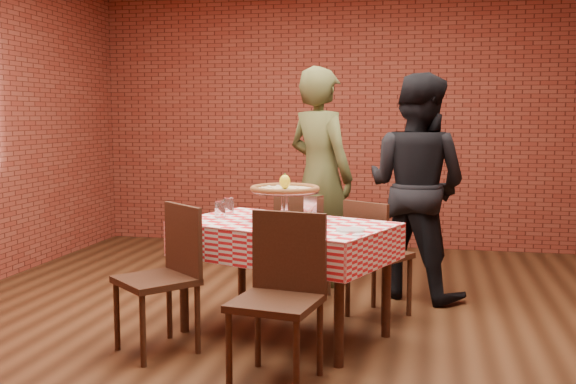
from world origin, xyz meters
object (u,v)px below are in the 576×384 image
(chair_far_right, at_px, (379,258))
(chair_far_left, at_px, (304,246))
(pizza_stand, at_px, (285,206))
(pizza, at_px, (285,190))
(water_glass_left, at_px, (220,210))
(condiment_caddy, at_px, (314,206))
(chair_near_left, at_px, (156,280))
(table, at_px, (284,279))
(diner_olive, at_px, (320,176))
(diner_black, at_px, (416,187))
(chair_near_right, at_px, (276,301))
(water_glass_right, at_px, (229,206))

(chair_far_right, bearing_deg, chair_far_left, 1.34)
(pizza_stand, bearing_deg, pizza, 0.00)
(water_glass_left, height_order, condiment_caddy, condiment_caddy)
(water_glass_left, relative_size, chair_near_left, 0.13)
(table, height_order, condiment_caddy, condiment_caddy)
(diner_olive, height_order, diner_black, diner_olive)
(pizza_stand, distance_m, pizza, 0.11)
(chair_near_right, height_order, diner_black, diner_black)
(table, relative_size, diner_olive, 0.72)
(water_glass_left, distance_m, chair_near_right, 1.13)
(table, distance_m, diner_black, 1.52)
(condiment_caddy, bearing_deg, chair_near_left, -113.62)
(water_glass_right, relative_size, chair_far_right, 0.14)
(water_glass_left, bearing_deg, diner_black, 40.18)
(chair_far_left, distance_m, diner_olive, 0.75)
(water_glass_right, xyz_separation_m, chair_far_right, (1.05, 0.27, -0.39))
(diner_black, bearing_deg, water_glass_left, 66.99)
(pizza, xyz_separation_m, diner_black, (0.83, 1.11, -0.08))
(chair_near_right, xyz_separation_m, diner_black, (0.70, 1.98, 0.43))
(pizza_stand, relative_size, diner_olive, 0.25)
(pizza, bearing_deg, chair_far_left, 91.86)
(diner_olive, bearing_deg, water_glass_right, 102.79)
(condiment_caddy, relative_size, chair_far_right, 0.18)
(table, relative_size, diner_black, 0.75)
(water_glass_left, bearing_deg, chair_near_left, -112.87)
(water_glass_right, relative_size, diner_black, 0.07)
(pizza_stand, xyz_separation_m, chair_near_left, (-0.69, -0.54, -0.41))
(condiment_caddy, height_order, chair_near_left, condiment_caddy)
(pizza_stand, distance_m, condiment_caddy, 0.28)
(condiment_caddy, bearing_deg, water_glass_left, -137.31)
(table, height_order, diner_olive, diner_olive)
(water_glass_right, bearing_deg, chair_far_right, 14.42)
(chair_far_right, height_order, diner_black, diner_black)
(diner_black, bearing_deg, pizza, 79.99)
(diner_olive, relative_size, diner_black, 1.05)
(water_glass_right, distance_m, chair_far_left, 0.85)
(pizza, bearing_deg, water_glass_right, 153.69)
(pizza, height_order, chair_far_left, pizza)
(pizza, xyz_separation_m, diner_olive, (0.01, 1.40, -0.04))
(pizza_stand, relative_size, chair_far_right, 0.54)
(condiment_caddy, height_order, chair_far_left, condiment_caddy)
(pizza_stand, relative_size, chair_far_left, 0.54)
(water_glass_left, relative_size, chair_far_left, 0.14)
(chair_far_left, bearing_deg, diner_olive, -86.54)
(table, xyz_separation_m, chair_near_right, (0.13, -0.82, 0.09))
(water_glass_right, relative_size, chair_near_right, 0.13)
(diner_olive, bearing_deg, chair_near_right, 127.65)
(water_glass_right, bearing_deg, chair_near_left, -107.16)
(table, bearing_deg, pizza_stand, 94.29)
(pizza_stand, height_order, diner_olive, diner_olive)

